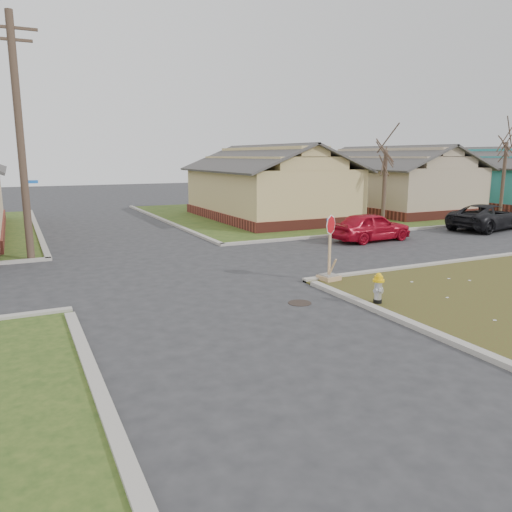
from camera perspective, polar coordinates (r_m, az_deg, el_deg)
name	(u,v)px	position (r m, az deg, el deg)	size (l,w,h in m)	color
ground	(218,309)	(13.27, -4.33, -6.03)	(120.00, 120.00, 0.00)	#2B2B2E
verge_far_right	(397,208)	(40.14, 15.86, 5.35)	(37.00, 19.00, 0.05)	#2D4719
curbs	(166,270)	(17.86, -10.27, -1.62)	(80.00, 40.00, 0.12)	#A8A298
manhole	(300,303)	(13.77, 5.02, -5.36)	(0.64, 0.64, 0.01)	black
side_house_yellow	(268,184)	(31.89, 1.43, 8.21)	(7.60, 11.60, 4.70)	maroon
side_house_tan	(392,181)	(37.54, 15.26, 8.30)	(7.60, 11.60, 4.70)	maroon
side_house_teal	(489,178)	(44.74, 25.07, 8.08)	(7.60, 11.60, 4.70)	maroon
utility_pole	(20,136)	(20.70, -25.36, 12.26)	(1.80, 0.28, 9.00)	#49352A
tree_mid_right	(384,189)	(28.87, 14.44, 7.45)	(0.22, 0.22, 4.20)	#49352A
tree_far_right	(503,180)	(36.31, 26.41, 7.81)	(0.22, 0.22, 4.76)	#49352A
fire_hydrant	(378,286)	(13.84, 13.80, -3.40)	(0.31, 0.31, 0.84)	black
stop_sign	(329,266)	(16.11, 8.37, -1.14)	(0.60, 0.58, 2.10)	tan
red_sedan	(371,227)	(24.15, 13.01, 3.29)	(1.61, 4.00, 1.36)	#B20C21
dark_pickup	(487,217)	(29.91, 24.91, 4.07)	(2.30, 4.98, 1.39)	black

